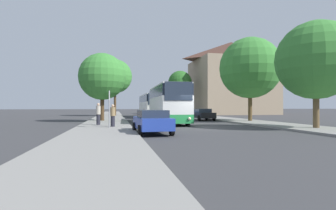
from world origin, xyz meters
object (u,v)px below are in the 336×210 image
object	(u,v)px
pedestrian_waiting_far	(98,114)
tree_left_near	(102,77)
bus_middle	(151,105)
parked_car_left_curb	(152,121)
tree_right_near	(316,60)
tree_right_far	(180,83)
tree_left_far	(115,76)
bus_stop_sign	(109,105)
pedestrian_waiting_near	(113,115)
tree_right_mid	(250,68)
bus_front	(168,104)
parked_car_right_near	(203,114)

from	to	relation	value
pedestrian_waiting_far	tree_left_near	size ratio (longest dim) A/B	0.25
bus_middle	parked_car_left_curb	world-z (taller)	bus_middle
tree_right_near	tree_right_far	xyz separation A→B (m)	(-0.70, 35.33, 1.57)
tree_left_far	tree_right_near	size ratio (longest dim) A/B	1.27
parked_car_left_curb	tree_right_far	bearing A→B (deg)	70.52
bus_stop_sign	tree_right_far	world-z (taller)	tree_right_far
bus_stop_sign	tree_right_near	size ratio (longest dim) A/B	0.35
pedestrian_waiting_far	bus_middle	bearing A→B (deg)	-161.58
parked_car_left_curb	tree_right_near	xyz separation A→B (m)	(11.39, 0.37, 4.04)
tree_right_near	pedestrian_waiting_near	bearing A→B (deg)	164.34
bus_middle	tree_right_mid	bearing A→B (deg)	-58.66
tree_right_far	pedestrian_waiting_far	bearing A→B (deg)	-115.70
parked_car_left_curb	tree_right_mid	bearing A→B (deg)	36.66
bus_middle	tree_right_mid	size ratio (longest dim) A/B	1.42
parked_car_left_curb	tree_left_far	size ratio (longest dim) A/B	0.43
pedestrian_waiting_far	tree_right_near	world-z (taller)	tree_right_near
bus_front	bus_middle	world-z (taller)	bus_front
bus_middle	tree_right_far	distance (m)	15.08
bus_front	bus_stop_sign	bearing A→B (deg)	-128.71
parked_car_left_curb	pedestrian_waiting_far	size ratio (longest dim) A/B	2.31
bus_stop_sign	tree_right_mid	xyz separation A→B (m)	(13.99, 6.29, 3.83)
bus_front	pedestrian_waiting_far	world-z (taller)	bus_front
bus_middle	tree_right_mid	world-z (taller)	tree_right_mid
bus_stop_sign	tree_right_mid	size ratio (longest dim) A/B	0.30
pedestrian_waiting_far	parked_car_right_near	bearing A→B (deg)	163.41
parked_car_right_near	bus_stop_sign	world-z (taller)	bus_stop_sign
parked_car_left_curb	pedestrian_waiting_near	distance (m)	4.79
parked_car_right_near	tree_left_far	size ratio (longest dim) A/B	0.45
bus_front	pedestrian_waiting_far	bearing A→B (deg)	-152.19
parked_car_left_curb	bus_front	bearing A→B (deg)	70.53
parked_car_left_curb	tree_right_far	size ratio (longest dim) A/B	0.46
pedestrian_waiting_near	tree_left_far	bearing A→B (deg)	-48.81
bus_stop_sign	tree_right_near	xyz separation A→B (m)	(13.89, -2.80, 3.05)
tree_left_near	pedestrian_waiting_far	bearing A→B (deg)	-90.11
parked_car_left_curb	tree_left_far	world-z (taller)	tree_left_far
tree_right_near	tree_right_mid	distance (m)	9.12
tree_right_far	bus_stop_sign	bearing A→B (deg)	-112.08
bus_front	tree_left_near	bearing A→B (deg)	153.84
parked_car_left_curb	bus_stop_sign	size ratio (longest dim) A/B	1.57
parked_car_right_near	bus_stop_sign	xyz separation A→B (m)	(-10.49, -10.90, 1.01)
parked_car_right_near	pedestrian_waiting_far	xyz separation A→B (m)	(-11.41, -7.69, 0.31)
bus_front	tree_left_far	world-z (taller)	tree_left_far
parked_car_left_curb	bus_stop_sign	xyz separation A→B (m)	(-2.50, 3.17, 0.99)
bus_stop_sign	pedestrian_waiting_near	bearing A→B (deg)	77.70
tree_left_near	tree_left_far	size ratio (longest dim) A/B	0.75
pedestrian_waiting_near	pedestrian_waiting_far	xyz separation A→B (m)	(-1.14, 2.17, 0.07)
tree_right_near	tree_right_mid	xyz separation A→B (m)	(0.09, 9.08, 0.79)
pedestrian_waiting_near	tree_right_mid	world-z (taller)	tree_right_mid
pedestrian_waiting_far	tree_right_far	size ratio (longest dim) A/B	0.20
tree_left_near	tree_right_near	bearing A→B (deg)	-39.87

